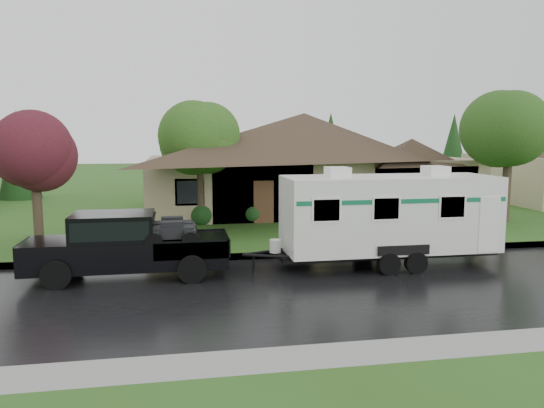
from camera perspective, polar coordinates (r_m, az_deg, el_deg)
The scene contains 11 objects.
ground at distance 18.03m, azimuth 7.73°, elevation -7.03°, with size 140.00×140.00×0.00m, color #33581B.
road at distance 16.20m, azimuth 9.93°, elevation -8.72°, with size 140.00×8.00×0.01m, color black.
curb at distance 20.10m, azimuth 5.75°, elevation -5.26°, with size 140.00×0.50×0.15m, color gray.
lawn at distance 32.36m, azimuth -0.46°, elevation -0.38°, with size 140.00×26.00×0.15m, color #33581B.
house_main at distance 31.41m, azimuth 4.04°, elevation 5.80°, with size 19.44×10.80×6.90m.
tree_left_green at distance 25.75m, azimuth -7.82°, elevation 6.93°, with size 3.60×3.60×5.96m.
tree_red at distance 22.74m, azimuth -24.19°, elevation 4.77°, with size 3.08×3.08×5.09m.
tree_right_green at distance 28.81m, azimuth 24.19°, elevation 7.09°, with size 3.90×3.90×6.46m.
shrub_row at distance 27.21m, azimuth 5.74°, elevation -0.69°, with size 13.60×1.00×1.00m.
pickup_truck at distance 17.35m, azimuth -15.63°, elevation -4.07°, with size 6.19×2.35×2.06m.
travel_trailer at distance 18.56m, azimuth 12.47°, elevation -0.99°, with size 7.63×2.68×3.42m.
Camera 1 is at (-5.44, -16.59, 4.49)m, focal length 35.00 mm.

